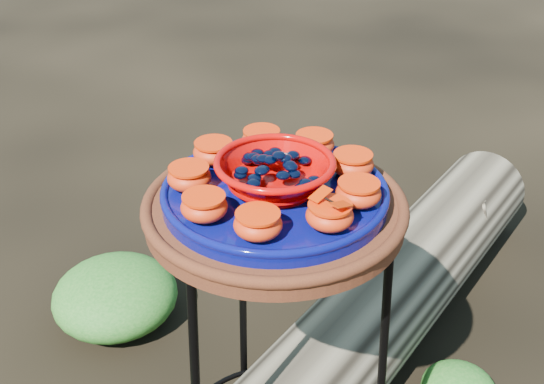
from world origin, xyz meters
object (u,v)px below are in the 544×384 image
object	(u,v)px
red_bowl	(275,175)
plant_stand	(274,369)
driftwood_log	(393,294)
terracotta_saucer	(275,210)
cobalt_plate	(275,195)

from	to	relation	value
red_bowl	plant_stand	bearing A→B (deg)	0.00
driftwood_log	terracotta_saucer	bearing A→B (deg)	-142.92
red_bowl	driftwood_log	bearing A→B (deg)	37.08
cobalt_plate	plant_stand	bearing A→B (deg)	0.00
plant_stand	terracotta_saucer	bearing A→B (deg)	0.00
terracotta_saucer	cobalt_plate	size ratio (longest dim) A/B	1.17
plant_stand	driftwood_log	bearing A→B (deg)	37.08
plant_stand	driftwood_log	xyz separation A→B (m)	(0.47, 0.36, -0.22)
plant_stand	driftwood_log	world-z (taller)	plant_stand
cobalt_plate	red_bowl	xyz separation A→B (m)	(0.00, 0.00, 0.04)
plant_stand	red_bowl	size ratio (longest dim) A/B	3.76
plant_stand	red_bowl	distance (m)	0.44
terracotta_saucer	plant_stand	bearing A→B (deg)	0.00
cobalt_plate	red_bowl	world-z (taller)	red_bowl
terracotta_saucer	cobalt_plate	xyz separation A→B (m)	(0.00, 0.00, 0.03)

